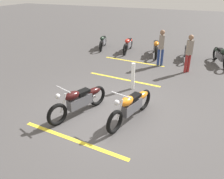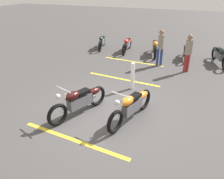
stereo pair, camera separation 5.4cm
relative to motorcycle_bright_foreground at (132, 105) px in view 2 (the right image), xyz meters
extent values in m
plane|color=#474444|center=(0.11, 0.79, -0.46)|extent=(60.00, 60.00, 0.00)
torus|color=black|center=(-0.81, 0.21, -0.13)|extent=(0.68, 0.27, 0.67)
torus|color=black|center=(0.70, -0.18, -0.13)|extent=(0.68, 0.27, 0.67)
cube|color=#59595E|center=(-0.01, 0.00, -0.04)|extent=(0.87, 0.42, 0.32)
ellipsoid|color=orange|center=(-0.27, 0.07, 0.26)|extent=(0.57, 0.40, 0.24)
ellipsoid|color=orange|center=(0.54, -0.14, 0.10)|extent=(0.60, 0.37, 0.22)
cube|color=black|center=(0.12, -0.03, 0.24)|extent=(0.49, 0.34, 0.09)
cylinder|color=silver|center=(-0.59, 0.15, 0.13)|extent=(0.27, 0.12, 0.56)
cylinder|color=silver|center=(-0.54, 0.14, 0.56)|extent=(0.19, 0.61, 0.04)
sphere|color=silver|center=(-0.73, 0.19, 0.42)|extent=(0.15, 0.15, 0.15)
cylinder|color=silver|center=(0.41, 0.03, -0.20)|extent=(0.70, 0.26, 0.09)
torus|color=black|center=(-1.10, 1.83, -0.13)|extent=(0.67, 0.33, 0.67)
torus|color=black|center=(0.37, 1.30, -0.13)|extent=(0.67, 0.33, 0.67)
cube|color=#59595E|center=(-0.32, 1.55, -0.04)|extent=(0.86, 0.49, 0.32)
ellipsoid|color=black|center=(-0.57, 1.64, 0.26)|extent=(0.58, 0.44, 0.24)
ellipsoid|color=black|center=(0.22, 1.35, 0.10)|extent=(0.61, 0.42, 0.22)
cube|color=black|center=(-0.20, 1.50, 0.24)|extent=(0.50, 0.38, 0.09)
cylinder|color=silver|center=(-0.88, 1.75, 0.13)|extent=(0.27, 0.14, 0.56)
cylinder|color=silver|center=(-0.84, 1.73, 0.56)|extent=(0.24, 0.60, 0.04)
sphere|color=silver|center=(-1.02, 1.80, 0.42)|extent=(0.15, 0.15, 0.15)
cylinder|color=silver|center=(0.11, 1.54, -0.20)|extent=(0.69, 0.32, 0.09)
torus|color=black|center=(7.08, -2.24, -0.13)|extent=(0.67, 0.30, 0.67)
cube|color=#59595E|center=(6.38, -2.46, -0.04)|extent=(0.86, 0.46, 0.32)
ellipsoid|color=black|center=(6.13, -2.54, 0.25)|extent=(0.58, 0.42, 0.24)
ellipsoid|color=black|center=(6.92, -2.29, 0.09)|extent=(0.60, 0.39, 0.22)
cube|color=black|center=(6.51, -2.42, 0.23)|extent=(0.49, 0.36, 0.09)
torus|color=black|center=(5.89, -0.91, -0.17)|extent=(0.58, 0.16, 0.58)
torus|color=black|center=(7.23, -0.76, -0.17)|extent=(0.58, 0.16, 0.58)
cube|color=#59595E|center=(6.60, -0.83, -0.10)|extent=(0.74, 0.27, 0.28)
ellipsoid|color=black|center=(6.37, -0.85, 0.16)|extent=(0.47, 0.29, 0.21)
ellipsoid|color=black|center=(7.09, -0.77, 0.02)|extent=(0.50, 0.26, 0.19)
cube|color=black|center=(6.72, -0.82, 0.14)|extent=(0.40, 0.25, 0.08)
torus|color=black|center=(5.89, 0.62, -0.13)|extent=(0.67, 0.27, 0.66)
torus|color=black|center=(7.39, 0.99, -0.13)|extent=(0.67, 0.27, 0.66)
cube|color=#59595E|center=(6.69, 0.82, -0.05)|extent=(0.86, 0.41, 0.32)
ellipsoid|color=orange|center=(6.43, 0.75, 0.25)|extent=(0.57, 0.39, 0.24)
ellipsoid|color=orange|center=(7.23, 0.95, 0.09)|extent=(0.59, 0.36, 0.22)
cube|color=black|center=(6.81, 0.85, 0.23)|extent=(0.48, 0.34, 0.09)
torus|color=black|center=(6.00, 2.37, -0.15)|extent=(0.64, 0.17, 0.63)
torus|color=black|center=(7.46, 2.53, -0.15)|extent=(0.64, 0.17, 0.63)
cube|color=#59595E|center=(6.78, 2.45, -0.07)|extent=(0.81, 0.29, 0.30)
ellipsoid|color=red|center=(6.52, 2.42, 0.22)|extent=(0.52, 0.32, 0.23)
ellipsoid|color=red|center=(7.31, 2.51, 0.07)|extent=(0.55, 0.28, 0.21)
cube|color=black|center=(6.90, 2.46, 0.20)|extent=(0.44, 0.27, 0.09)
torus|color=black|center=(6.14, 3.90, -0.16)|extent=(0.62, 0.26, 0.61)
torus|color=black|center=(7.52, 4.27, -0.16)|extent=(0.62, 0.26, 0.61)
cube|color=#59595E|center=(6.87, 4.10, -0.08)|extent=(0.80, 0.40, 0.29)
ellipsoid|color=black|center=(6.63, 4.03, 0.20)|extent=(0.53, 0.37, 0.22)
ellipsoid|color=black|center=(7.37, 4.23, 0.05)|extent=(0.55, 0.35, 0.20)
cube|color=black|center=(6.99, 4.13, 0.18)|extent=(0.45, 0.32, 0.08)
cylinder|color=maroon|center=(4.70, -1.13, -0.06)|extent=(0.12, 0.12, 0.81)
cylinder|color=maroon|center=(4.58, -1.01, -0.06)|extent=(0.12, 0.12, 0.81)
cube|color=gray|center=(4.64, -1.07, 0.67)|extent=(0.30, 0.30, 0.64)
sphere|color=#8C664C|center=(4.64, -1.07, 1.11)|extent=(0.22, 0.22, 0.22)
cylinder|color=navy|center=(5.06, 0.15, -0.05)|extent=(0.12, 0.12, 0.83)
cylinder|color=navy|center=(5.03, 0.31, -0.05)|extent=(0.12, 0.12, 0.83)
cube|color=gray|center=(5.04, 0.23, 0.69)|extent=(0.23, 0.27, 0.65)
sphere|color=#8C664C|center=(5.04, 0.23, 1.14)|extent=(0.22, 0.22, 0.22)
cylinder|color=white|center=(2.02, 0.63, 0.05)|extent=(0.14, 0.14, 1.02)
cube|color=yellow|center=(-1.53, 1.08, -0.46)|extent=(0.41, 3.20, 0.01)
cube|color=yellow|center=(2.74, 1.25, -0.46)|extent=(0.41, 3.20, 0.01)
cube|color=yellow|center=(5.12, 1.57, -0.46)|extent=(0.41, 3.20, 0.01)
camera|label=1|loc=(-5.50, -1.68, 3.24)|focal=36.32mm
camera|label=2|loc=(-5.52, -1.63, 3.24)|focal=36.32mm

